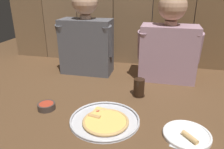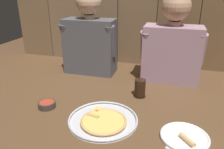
% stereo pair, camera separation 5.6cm
% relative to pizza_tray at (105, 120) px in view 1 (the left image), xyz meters
% --- Properties ---
extents(ground_plane, '(3.20, 3.20, 0.00)m').
position_rel_pizza_tray_xyz_m(ground_plane, '(-0.01, 0.08, -0.01)').
color(ground_plane, brown).
extents(pizza_tray, '(0.35, 0.35, 0.03)m').
position_rel_pizza_tray_xyz_m(pizza_tray, '(0.00, 0.00, 0.00)').
color(pizza_tray, silver).
rests_on(pizza_tray, ground).
extents(dinner_plate, '(0.21, 0.21, 0.03)m').
position_rel_pizza_tray_xyz_m(dinner_plate, '(0.38, -0.03, -0.00)').
color(dinner_plate, white).
rests_on(dinner_plate, ground).
extents(drinking_glass, '(0.08, 0.08, 0.11)m').
position_rel_pizza_tray_xyz_m(drinking_glass, '(0.13, 0.32, 0.04)').
color(drinking_glass, black).
rests_on(drinking_glass, ground).
extents(dipping_bowl, '(0.10, 0.10, 0.03)m').
position_rel_pizza_tray_xyz_m(dipping_bowl, '(-0.34, 0.05, 0.01)').
color(dipping_bowl, '#3D332D').
rests_on(dipping_bowl, ground).
extents(diner_left, '(0.41, 0.20, 0.62)m').
position_rel_pizza_tray_xyz_m(diner_left, '(-0.30, 0.62, 0.28)').
color(diner_left, '#4C4C51').
rests_on(diner_left, ground).
extents(diner_right, '(0.41, 0.21, 0.60)m').
position_rel_pizza_tray_xyz_m(diner_right, '(0.29, 0.62, 0.27)').
color(diner_right, gray).
rests_on(diner_right, ground).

